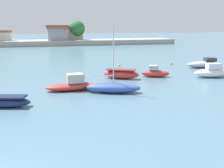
# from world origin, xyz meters

# --- Properties ---
(moored_boat_2) EXTENTS (4.04, 2.30, 0.89)m
(moored_boat_2) POSITION_xyz_m (-0.57, 11.24, 0.42)
(moored_boat_2) COLOR navy
(moored_boat_2) RESTS_ON ground
(moored_boat_3) EXTENTS (5.14, 1.84, 1.64)m
(moored_boat_3) POSITION_xyz_m (5.05, 15.13, 0.55)
(moored_boat_3) COLOR #C63833
(moored_boat_3) RESTS_ON ground
(moored_boat_4) EXTENTS (5.50, 3.33, 6.86)m
(moored_boat_4) POSITION_xyz_m (8.80, 13.15, 0.51)
(moored_boat_4) COLOR #3856A8
(moored_boat_4) RESTS_ON ground
(moored_boat_5) EXTENTS (4.55, 3.38, 1.17)m
(moored_boat_5) POSITION_xyz_m (11.46, 19.11, 0.57)
(moored_boat_5) COLOR #C63833
(moored_boat_5) RESTS_ON ground
(moored_boat_6) EXTENTS (3.74, 2.56, 1.45)m
(moored_boat_6) POSITION_xyz_m (15.90, 18.98, 0.53)
(moored_boat_6) COLOR #C63833
(moored_boat_6) RESTS_ON ground
(moored_boat_7) EXTENTS (4.87, 2.43, 1.77)m
(moored_boat_7) POSITION_xyz_m (22.70, 16.82, 0.65)
(moored_boat_7) COLOR white
(moored_boat_7) RESTS_ON ground
(moored_boat_8) EXTENTS (5.63, 2.93, 1.56)m
(moored_boat_8) POSITION_xyz_m (26.21, 23.35, 0.58)
(moored_boat_8) COLOR #9E9EA3
(moored_boat_8) RESTS_ON ground
(mooring_buoy_0) EXTENTS (0.35, 0.35, 0.35)m
(mooring_buoy_0) POSITION_xyz_m (22.80, 27.38, 0.17)
(mooring_buoy_0) COLOR orange
(mooring_buoy_0) RESTS_ON ground
(mooring_buoy_1) EXTENTS (0.32, 0.32, 0.32)m
(mooring_buoy_1) POSITION_xyz_m (14.02, 28.18, 0.16)
(mooring_buoy_1) COLOR orange
(mooring_buoy_1) RESTS_ON ground
(distant_shoreline) EXTENTS (94.29, 10.57, 8.70)m
(distant_shoreline) POSITION_xyz_m (-1.18, 75.51, 2.29)
(distant_shoreline) COLOR #9E998C
(distant_shoreline) RESTS_ON ground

